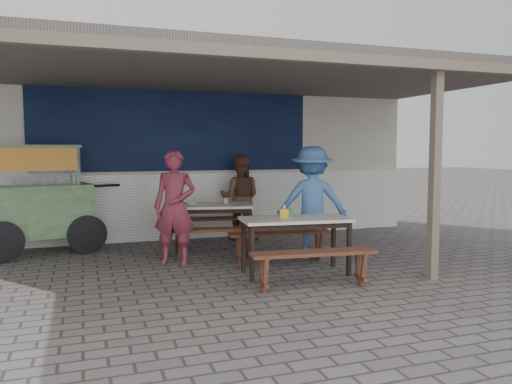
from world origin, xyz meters
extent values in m
plane|color=#645E5B|center=(0.00, 0.00, 0.00)|extent=(60.00, 60.00, 0.00)
cube|color=beige|center=(0.00, 3.60, 1.75)|extent=(9.00, 1.20, 3.50)
cube|color=white|center=(0.00, 2.97, 0.60)|extent=(9.00, 0.10, 1.20)
cube|color=#0D1C3F|center=(-0.20, 2.98, 2.05)|extent=(5.00, 0.03, 1.60)
cube|color=#615753|center=(0.00, 1.00, 2.75)|extent=(9.00, 4.20, 0.12)
cube|color=#756B58|center=(0.00, -1.05, 2.65)|extent=(9.00, 0.12, 0.12)
cube|color=#756B58|center=(2.35, -0.90, 1.35)|extent=(0.11, 0.11, 2.70)
cube|color=silver|center=(0.17, 1.81, 0.73)|extent=(1.38, 1.00, 0.04)
cube|color=black|center=(0.17, 1.81, 0.67)|extent=(1.26, 0.88, 0.06)
cube|color=black|center=(-0.45, 1.60, 0.35)|extent=(0.05, 0.05, 0.71)
cube|color=black|center=(0.67, 1.38, 0.35)|extent=(0.05, 0.05, 0.71)
cube|color=black|center=(-0.33, 2.24, 0.35)|extent=(0.05, 0.05, 0.71)
cube|color=black|center=(0.79, 2.02, 0.35)|extent=(0.05, 0.05, 0.71)
cube|color=brown|center=(0.06, 1.22, 0.43)|extent=(1.39, 0.53, 0.04)
cube|color=brown|center=(-0.46, 1.32, 0.21)|extent=(0.10, 0.28, 0.41)
cube|color=brown|center=(0.58, 1.12, 0.21)|extent=(0.10, 0.28, 0.41)
cube|color=brown|center=(0.29, 2.40, 0.43)|extent=(1.39, 0.53, 0.04)
cube|color=brown|center=(-0.23, 2.50, 0.21)|extent=(0.10, 0.28, 0.41)
cube|color=brown|center=(0.80, 2.30, 0.21)|extent=(0.10, 0.28, 0.41)
cube|color=silver|center=(0.81, -0.10, 0.73)|extent=(1.47, 0.79, 0.04)
cube|color=black|center=(0.81, -0.10, 0.67)|extent=(1.36, 0.68, 0.06)
cube|color=black|center=(0.14, -0.30, 0.35)|extent=(0.05, 0.05, 0.71)
cube|color=black|center=(1.42, -0.43, 0.35)|extent=(0.05, 0.05, 0.71)
cube|color=black|center=(0.19, 0.23, 0.35)|extent=(0.05, 0.05, 0.71)
cube|color=black|center=(1.48, 0.10, 0.35)|extent=(0.05, 0.05, 0.71)
cube|color=brown|center=(0.73, -0.80, 0.43)|extent=(1.53, 0.43, 0.04)
cube|color=brown|center=(0.13, -0.74, 0.21)|extent=(0.08, 0.28, 0.41)
cube|color=brown|center=(1.34, -0.87, 0.21)|extent=(0.08, 0.28, 0.41)
cube|color=brown|center=(0.88, 0.61, 0.43)|extent=(1.53, 0.43, 0.04)
cube|color=brown|center=(0.28, 0.67, 0.21)|extent=(0.08, 0.28, 0.41)
cube|color=brown|center=(1.48, 0.55, 0.21)|extent=(0.08, 0.28, 0.41)
cube|color=#7BA56E|center=(-2.45, 2.40, 0.71)|extent=(1.61, 1.08, 0.76)
cube|color=#7BA56E|center=(-2.45, 2.40, 0.31)|extent=(1.55, 1.03, 0.05)
cylinder|color=black|center=(-2.94, 1.86, 0.31)|extent=(0.61, 0.19, 0.61)
cylinder|color=black|center=(-1.77, 2.13, 0.31)|extent=(0.61, 0.19, 0.61)
cube|color=silver|center=(-2.50, 2.39, 1.39)|extent=(1.32, 0.91, 0.60)
cube|color=#7BA56E|center=(-2.50, 2.39, 1.69)|extent=(1.37, 0.96, 0.04)
cube|color=#D75232|center=(-2.42, 2.05, 1.49)|extent=(1.07, 0.27, 0.35)
cylinder|color=black|center=(-1.60, 2.60, 1.04)|extent=(0.75, 0.22, 0.04)
imported|color=maroon|center=(-0.58, 1.02, 0.82)|extent=(0.70, 0.59, 1.64)
imported|color=brown|center=(0.88, 2.57, 0.77)|extent=(0.91, 0.82, 1.54)
imported|color=#426FB0|center=(1.46, 0.77, 0.85)|extent=(1.25, 0.98, 1.69)
cube|color=gold|center=(0.69, 0.01, 0.81)|extent=(0.14, 0.14, 0.11)
cube|color=#317044|center=(0.73, 0.03, 0.80)|extent=(0.18, 0.14, 0.10)
cylinder|color=beige|center=(0.42, 1.92, 0.79)|extent=(0.07, 0.07, 0.08)
imported|color=silver|center=(-0.16, 1.87, 0.77)|extent=(0.25, 0.25, 0.05)
camera|label=1|loc=(-1.81, -6.05, 1.66)|focal=35.00mm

